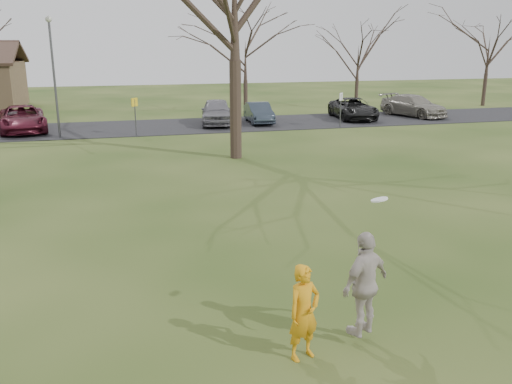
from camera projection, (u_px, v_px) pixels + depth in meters
ground at (314, 332)px, 9.50m from camera, size 120.00×120.00×0.00m
parking_strip at (168, 127)px, 32.78m from camera, size 62.00×6.50×0.04m
player_defender at (304, 312)px, 8.55m from camera, size 0.68×0.55×1.60m
car_2 at (22, 119)px, 30.61m from camera, size 3.26×5.60×1.47m
car_4 at (217, 112)px, 33.35m from camera, size 2.62×4.87×1.57m
car_5 at (259, 113)px, 34.00m from camera, size 1.59×3.93×1.27m
car_6 at (353, 108)px, 35.78m from camera, size 2.82×5.17×1.37m
car_7 at (414, 106)px, 37.10m from camera, size 3.53×5.37×1.44m
catching_play at (365, 284)px, 8.91m from camera, size 1.15×0.87×2.41m
lamp_post at (53, 62)px, 27.92m from camera, size 0.34×0.34×6.27m
sign_yellow at (135, 110)px, 29.11m from camera, size 0.35×0.35×2.08m
sign_white at (341, 103)px, 32.08m from camera, size 0.35×0.35×2.08m
small_tree_row at (221, 58)px, 37.55m from camera, size 55.00×5.90×8.50m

